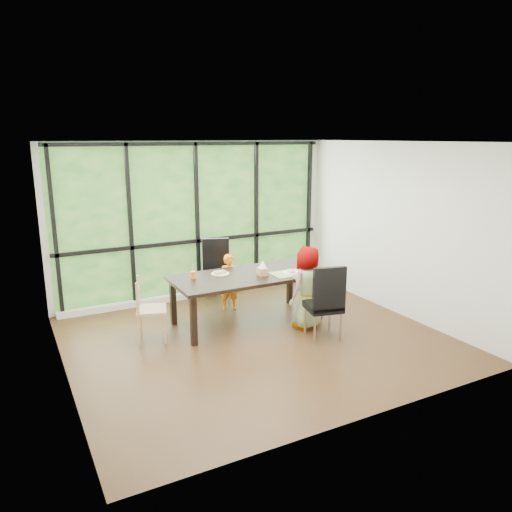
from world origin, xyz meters
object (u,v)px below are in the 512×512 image
Objects in this scene: orange_cup at (193,275)px; tissue_box at (263,272)px; plate_near at (291,273)px; white_mug at (303,263)px; chair_interior_leather at (323,301)px; plate_far at (220,274)px; child_toddler at (229,282)px; child_older at (306,288)px; chair_end_beech at (152,310)px; dining_table at (247,298)px; chair_window_leather at (217,272)px; green_cup at (311,268)px.

tissue_box is (0.98, -0.31, 0.00)m from orange_cup.
plate_near is 3.15× the size of white_mug.
plate_far is at bearing -37.88° from chair_interior_leather.
child_toddler is 1.12m from plate_near.
white_mug reaches higher than plate_far.
plate_far is (-1.01, 0.81, 0.14)m from child_older.
chair_end_beech is 3.29× the size of plate_far.
orange_cup is 1.84m from white_mug.
plate_near is (-0.03, 0.37, 0.14)m from child_older.
chair_end_beech is (-1.48, -0.01, 0.08)m from dining_table.
tissue_box is at bearing -61.82° from child_older.
chair_interior_leather is 0.44m from child_older.
plate_near is at bearing -42.43° from chair_window_leather.
dining_table is 2.50× the size of chair_end_beech.
child_toddler is 8.30× the size of orange_cup.
plate_far is 1.10× the size of plate_near.
white_mug is at bearing -96.17° from chair_interior_leather.
child_toddler is at bearing 126.24° from plate_near.
orange_cup is at bearing 162.53° from tissue_box.
child_toddler is (-0.67, 1.67, -0.08)m from chair_interior_leather.
chair_interior_leather is at bearing -98.94° from chair_end_beech.
child_toddler is 0.98m from orange_cup.
white_mug is at bearing -3.22° from orange_cup.
chair_end_beech is 8.07× the size of orange_cup.
plate_far is (-1.01, 1.25, 0.22)m from chair_interior_leather.
tissue_box is at bearing 167.55° from plate_near.
green_cup is (1.29, -0.52, 0.05)m from plate_far.
dining_table is at bearing -12.69° from orange_cup.
plate_far is 1.08m from plate_near.
tissue_box is at bearing -49.35° from chair_interior_leather.
chair_window_leather is 0.92m from plate_far.
chair_window_leather is 1.20× the size of chair_end_beech.
child_toddler is 11.72× the size of white_mug.
dining_table is 0.49m from tissue_box.
chair_interior_leather is at bearing -51.68° from chair_window_leather.
child_older is at bearing -47.17° from chair_window_leather.
dining_table is at bearing -31.48° from plate_far.
tissue_box reaches higher than plate_near.
plate_far is at bearing 155.83° from plate_near.
plate_near is at bearing -24.17° from plate_far.
child_older is 15.62× the size of white_mug.
chair_end_beech is 2.46m from green_cup.
orange_cup is at bearing -26.76° from chair_interior_leather.
chair_interior_leather is 1.17× the size of child_toddler.
plate_far is at bearing 4.46° from orange_cup.
child_toddler is 3.38× the size of plate_far.
green_cup is at bearing -21.91° from plate_far.
chair_end_beech is 2.23m from child_older.
chair_interior_leather is 1.20× the size of chair_end_beech.
chair_window_leather is at bearing 92.57° from dining_table.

